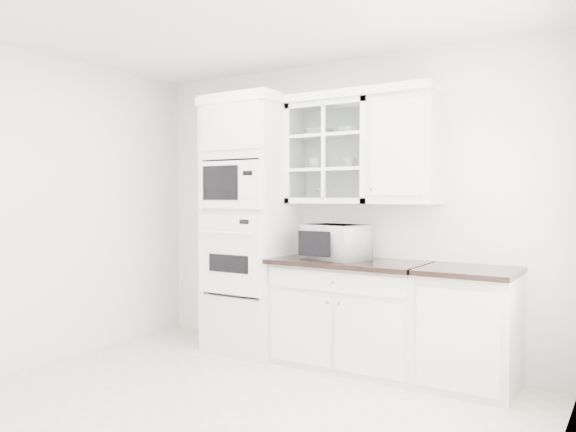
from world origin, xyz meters
The scene contains 13 objects.
ground centered at (0.00, 0.00, 0.01)m, with size 4.00×3.50×0.01m, color beige.
room_shell centered at (0.00, 0.43, 1.78)m, with size 4.00×3.50×2.70m.
oven_column centered at (-0.75, 1.42, 1.20)m, with size 0.76×0.68×2.40m.
base_cabinet_run centered at (0.28, 1.45, 0.46)m, with size 1.32×0.67×0.92m.
extra_base_cabinet centered at (1.28, 1.45, 0.46)m, with size 0.72×0.67×0.92m.
upper_cabinet_glass centered at (0.03, 1.58, 1.85)m, with size 0.80×0.33×0.90m.
upper_cabinet_solid centered at (0.71, 1.58, 1.85)m, with size 0.55×0.33×0.90m, color white.
crown_molding centered at (-0.07, 1.56, 2.33)m, with size 2.14×0.38×0.07m, color white.
countertop_microwave centered at (0.16, 1.43, 1.07)m, with size 0.52×0.43×0.30m, color white.
bowl_a centered at (-0.10, 1.57, 2.04)m, with size 0.25×0.25×0.06m, color white.
bowl_b centered at (0.19, 1.58, 2.04)m, with size 0.19×0.19×0.06m, color white.
cup_a centered at (-0.14, 1.60, 1.76)m, with size 0.13×0.13×0.10m, color white.
cup_b centered at (0.20, 1.57, 1.76)m, with size 0.10×0.10×0.09m, color white.
Camera 1 is at (2.39, -2.86, 1.46)m, focal length 35.00 mm.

